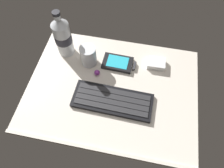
% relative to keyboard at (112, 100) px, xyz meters
% --- Properties ---
extents(ground_plane, '(0.64, 0.48, 0.03)m').
position_rel_keyboard_xyz_m(ground_plane, '(-0.01, 0.05, -0.02)').
color(ground_plane, beige).
extents(keyboard, '(0.29, 0.12, 0.02)m').
position_rel_keyboard_xyz_m(keyboard, '(0.00, 0.00, 0.00)').
color(keyboard, black).
rests_on(keyboard, ground_plane).
extents(handheld_device, '(0.13, 0.08, 0.02)m').
position_rel_keyboard_xyz_m(handheld_device, '(-0.01, 0.17, -0.00)').
color(handheld_device, black).
rests_on(handheld_device, ground_plane).
extents(juice_cup, '(0.06, 0.06, 0.09)m').
position_rel_keyboard_xyz_m(juice_cup, '(-0.13, 0.16, 0.03)').
color(juice_cup, silver).
rests_on(juice_cup, ground_plane).
extents(water_bottle, '(0.07, 0.07, 0.21)m').
position_rel_keyboard_xyz_m(water_bottle, '(-0.23, 0.19, 0.08)').
color(water_bottle, silver).
rests_on(water_bottle, ground_plane).
extents(charger_block, '(0.07, 0.06, 0.02)m').
position_rel_keyboard_xyz_m(charger_block, '(0.14, 0.19, 0.00)').
color(charger_block, white).
rests_on(charger_block, ground_plane).
extents(trackball_mouse, '(0.02, 0.02, 0.02)m').
position_rel_keyboard_xyz_m(trackball_mouse, '(-0.08, 0.10, 0.00)').
color(trackball_mouse, purple).
rests_on(trackball_mouse, ground_plane).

